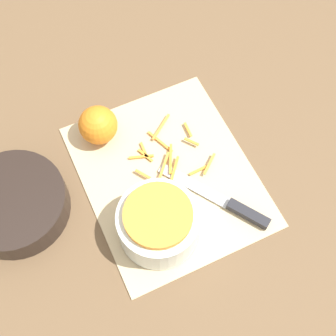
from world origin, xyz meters
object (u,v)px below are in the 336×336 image
object	(u,v)px
knife	(233,206)
orange_left	(98,125)
bowl_speckled	(158,223)
bowl_dark	(14,204)

from	to	relation	value
knife	orange_left	xyz separation A→B (m)	(0.26, 0.18, 0.03)
bowl_speckled	bowl_dark	distance (m)	0.28
bowl_dark	knife	size ratio (longest dim) A/B	0.96
knife	orange_left	distance (m)	0.32
knife	bowl_speckled	bearing A→B (deg)	50.33
bowl_speckled	knife	world-z (taller)	bowl_speckled
bowl_dark	knife	bearing A→B (deg)	-114.75
knife	orange_left	world-z (taller)	orange_left
knife	orange_left	size ratio (longest dim) A/B	2.67
knife	orange_left	bearing A→B (deg)	0.12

